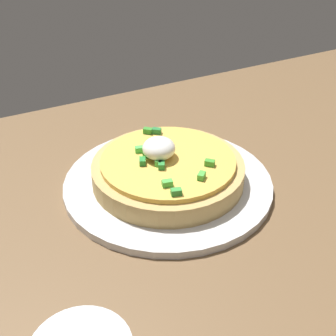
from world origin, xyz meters
The scene contains 3 objects.
dining_table centered at (0.00, 0.00, 1.48)cm, with size 129.11×68.73×2.96cm, color brown.
plate centered at (2.24, -2.64, 3.50)cm, with size 28.55×28.55×1.07cm, color silver.
pizza centered at (2.28, -2.67, 5.82)cm, with size 20.63×20.63×6.27cm.
Camera 1 is at (26.30, 44.27, 40.79)cm, focal length 50.06 mm.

